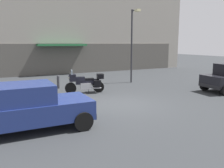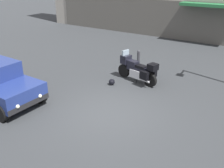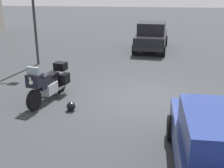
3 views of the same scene
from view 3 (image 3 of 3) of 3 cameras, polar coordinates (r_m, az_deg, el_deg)
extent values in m
plane|color=#2D3033|center=(9.94, 6.14, -2.78)|extent=(80.00, 80.00, 0.00)
cylinder|color=black|center=(9.21, -15.28, -3.09)|extent=(0.66, 0.28, 0.64)
cylinder|color=black|center=(10.48, -10.32, 0.06)|extent=(0.66, 0.28, 0.64)
cylinder|color=#B7B7BC|center=(9.07, -15.45, -0.54)|extent=(0.33, 0.14, 0.68)
cube|color=#B7B7BC|center=(9.83, -12.56, -0.79)|extent=(0.68, 0.53, 0.36)
cube|color=black|center=(9.75, -12.66, 0.53)|extent=(1.13, 0.52, 0.28)
cube|color=black|center=(9.45, -13.69, 1.01)|extent=(0.58, 0.45, 0.24)
cube|color=black|center=(9.87, -12.11, 1.66)|extent=(0.61, 0.42, 0.12)
cube|color=black|center=(9.09, -15.19, 0.67)|extent=(0.45, 0.51, 0.40)
cube|color=#8C9EAD|center=(8.97, -15.50, 2.41)|extent=(0.17, 0.41, 0.28)
sphere|color=#EAEACC|center=(8.96, -15.83, 0.32)|extent=(0.14, 0.14, 0.14)
cylinder|color=black|center=(9.13, -14.96, 1.42)|extent=(0.18, 0.61, 0.04)
cylinder|color=#B7B7BC|center=(10.25, -9.80, -0.47)|extent=(0.56, 0.21, 0.09)
cube|color=black|center=(10.16, -9.36, 1.06)|extent=(0.43, 0.29, 0.36)
cube|color=black|center=(10.44, -12.06, 1.37)|extent=(0.43, 0.29, 0.36)
cube|color=black|center=(10.37, -10.25, 3.52)|extent=(0.44, 0.47, 0.28)
cylinder|color=black|center=(9.95, -11.11, -2.09)|extent=(0.05, 0.13, 0.29)
sphere|color=black|center=(8.97, -8.19, -4.43)|extent=(0.28, 0.28, 0.28)
cube|color=black|center=(17.11, 7.83, 8.90)|extent=(3.94, 2.01, 0.68)
cube|color=black|center=(16.85, 7.89, 11.02)|extent=(1.74, 1.66, 0.64)
cube|color=#8C9EAD|center=(17.59, 8.10, 11.36)|extent=(0.20, 1.39, 0.54)
cube|color=#8C9EAD|center=(16.11, 7.66, 10.64)|extent=(0.20, 1.39, 0.51)
cube|color=black|center=(18.97, 8.29, 9.17)|extent=(0.28, 1.64, 0.20)
cube|color=black|center=(15.35, 7.19, 6.80)|extent=(0.28, 1.64, 0.20)
cylinder|color=black|center=(18.66, 5.76, 8.80)|extent=(0.66, 0.28, 0.64)
cylinder|color=black|center=(18.55, 10.60, 8.50)|extent=(0.66, 0.28, 0.64)
cylinder|color=black|center=(15.84, 4.49, 6.92)|extent=(0.66, 0.28, 0.64)
cylinder|color=black|center=(15.71, 10.16, 6.57)|extent=(0.66, 0.28, 0.64)
sphere|color=silver|center=(19.03, 6.95, 9.63)|extent=(0.14, 0.14, 0.14)
sphere|color=silver|center=(18.97, 9.69, 9.47)|extent=(0.14, 0.14, 0.14)
cube|color=#8C9EAD|center=(6.38, 20.40, -4.76)|extent=(0.09, 1.50, 0.51)
cube|color=black|center=(7.83, 17.83, -6.66)|extent=(0.15, 1.76, 0.20)
cylinder|color=black|center=(7.41, 11.79, -8.52)|extent=(0.64, 0.23, 0.64)
sphere|color=silver|center=(7.75, 14.33, -5.61)|extent=(0.14, 0.14, 0.14)
sphere|color=silver|center=(7.93, 21.32, -5.79)|extent=(0.14, 0.14, 0.14)
cylinder|color=#2D2D33|center=(14.04, -15.37, 14.10)|extent=(0.12, 0.12, 5.18)
camera|label=1|loc=(10.29, 73.25, 0.56)|focal=37.83mm
camera|label=2|loc=(15.31, 34.50, 19.80)|focal=40.88mm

